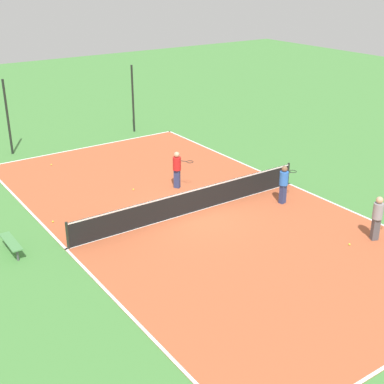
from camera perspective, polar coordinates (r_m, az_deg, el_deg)
name	(u,v)px	position (r m, az deg, el deg)	size (l,w,h in m)	color
ground_plane	(192,213)	(21.49, 0.00, -2.21)	(80.00, 80.00, 0.00)	#47843D
court_surface	(192,212)	(21.48, 0.00, -2.19)	(10.81, 20.33, 0.02)	#B75633
tennis_net	(192,200)	(21.26, 0.00, -0.90)	(10.61, 0.10, 1.01)	black
bench	(11,243)	(19.42, -18.75, -5.15)	(0.36, 1.57, 0.45)	#4C8C4C
player_coach_red	(177,167)	(23.51, -1.60, 2.66)	(0.84, 0.93, 1.67)	navy
player_baseline_gray	(378,215)	(20.08, 19.19, -2.35)	(0.99, 0.67, 1.68)	#4C4C51
player_near_blue	(284,182)	(22.26, 9.77, 1.06)	(0.97, 0.47, 1.64)	navy
tennis_ball_midcourt	(51,165)	(27.42, -14.77, 2.84)	(0.07, 0.07, 0.07)	#CCE033
tennis_ball_left_sideline	(53,222)	(21.31, -14.62, -3.07)	(0.07, 0.07, 0.07)	#CCE033
tennis_ball_right_alley	(133,189)	(23.69, -6.27, 0.28)	(0.07, 0.07, 0.07)	#CCE033
tennis_ball_near_net	(349,244)	(19.80, 16.45, -5.37)	(0.07, 0.07, 0.07)	#CCE033
fence_post_back_left	(8,117)	(29.27, -19.06, 7.52)	(0.12, 0.12, 3.93)	black
fence_post_back_right	(133,99)	(31.91, -6.32, 9.84)	(0.12, 0.12, 3.93)	black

